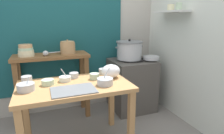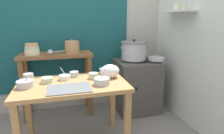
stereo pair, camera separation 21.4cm
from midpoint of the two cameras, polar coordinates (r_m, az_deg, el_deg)
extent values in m
cube|color=#B2ADA3|center=(2.89, -13.39, 12.93)|extent=(4.40, 0.10, 2.60)
cube|color=#195156|center=(2.80, -18.48, 13.59)|extent=(1.90, 0.02, 2.10)
cube|color=silver|center=(2.60, 20.41, 12.32)|extent=(0.10, 3.20, 2.60)
cube|color=silver|center=(2.66, 15.24, 15.97)|extent=(0.20, 0.56, 0.02)
cylinder|color=#B7D1AD|center=(2.55, 17.34, 17.21)|extent=(0.07, 0.07, 0.09)
cylinder|color=beige|center=(2.67, 15.20, 17.10)|extent=(0.09, 0.09, 0.08)
cube|color=#B27F4C|center=(1.95, -14.39, -5.69)|extent=(1.10, 0.66, 0.04)
cube|color=#B27F4C|center=(1.97, 2.60, -16.58)|extent=(0.06, 0.06, 0.68)
cube|color=#B27F4C|center=(2.36, -27.14, -12.78)|extent=(0.06, 0.06, 0.68)
cube|color=#B27F4C|center=(2.43, -2.76, -10.24)|extent=(0.06, 0.06, 0.68)
cube|color=brown|center=(2.63, -20.25, 3.12)|extent=(0.96, 0.40, 0.04)
cube|color=brown|center=(2.64, -28.74, -7.96)|extent=(0.06, 0.06, 0.86)
cube|color=brown|center=(2.65, -9.95, -6.27)|extent=(0.06, 0.06, 0.86)
cube|color=brown|center=(2.92, -28.03, -5.82)|extent=(0.06, 0.06, 0.86)
cube|color=brown|center=(2.93, -11.11, -4.31)|extent=(0.06, 0.06, 0.86)
cube|color=#4C4742|center=(2.88, 3.81, -5.39)|extent=(0.60, 0.60, 0.76)
cylinder|color=black|center=(2.78, 3.95, 2.21)|extent=(0.36, 0.36, 0.02)
cylinder|color=black|center=(2.55, 4.26, -6.39)|extent=(0.04, 0.02, 0.04)
cylinder|color=#B7BABF|center=(2.75, 3.06, 4.89)|extent=(0.36, 0.36, 0.24)
cylinder|color=slate|center=(2.74, 3.10, 7.60)|extent=(0.38, 0.38, 0.02)
sphere|color=black|center=(2.73, 3.11, 8.18)|extent=(0.04, 0.04, 0.04)
cube|color=slate|center=(2.67, -0.82, 5.93)|extent=(0.04, 0.02, 0.02)
cube|color=slate|center=(2.83, 6.76, 6.31)|extent=(0.04, 0.02, 0.02)
cylinder|color=tan|center=(2.63, -15.61, 5.52)|extent=(0.20, 0.20, 0.15)
cylinder|color=tan|center=(2.62, -15.73, 7.31)|extent=(0.18, 0.18, 0.02)
sphere|color=tan|center=(2.62, -15.77, 7.78)|extent=(0.02, 0.02, 0.02)
cylinder|color=beige|center=(2.64, -26.77, 3.35)|extent=(0.20, 0.20, 0.04)
cylinder|color=beige|center=(2.64, -26.86, 4.14)|extent=(0.19, 0.19, 0.04)
cylinder|color=#B7D1AD|center=(2.63, -26.94, 4.91)|extent=(0.17, 0.17, 0.03)
cylinder|color=tan|center=(2.63, -27.03, 5.70)|extent=(0.16, 0.16, 0.04)
sphere|color=#B7BABF|center=(2.54, -21.87, 3.87)|extent=(0.07, 0.07, 0.07)
cylinder|color=#B7BABF|center=(2.59, -18.93, 4.30)|extent=(0.20, 0.08, 0.01)
cube|color=slate|center=(1.78, -15.08, -6.85)|extent=(0.40, 0.28, 0.01)
ellipsoid|color=white|center=(2.06, -3.36, -1.32)|extent=(0.21, 0.17, 0.15)
cylinder|color=#B7BABF|center=(2.77, 9.69, 2.76)|extent=(0.23, 0.23, 0.05)
cylinder|color=#B7D1AD|center=(2.05, -8.36, -2.85)|extent=(0.10, 0.10, 0.06)
cylinder|color=maroon|center=(2.04, -8.39, -2.17)|extent=(0.09, 0.09, 0.01)
cylinder|color=silver|center=(2.06, -17.02, -3.50)|extent=(0.12, 0.12, 0.05)
cylinder|color=maroon|center=(2.05, -17.06, -3.01)|extent=(0.10, 0.10, 0.01)
cylinder|color=#B7BABF|center=(2.03, -17.01, -2.32)|extent=(0.09, 0.02, 0.14)
cylinder|color=#B7D1AD|center=(2.00, -21.91, -4.36)|extent=(0.12, 0.12, 0.05)
cylinder|color=#337238|center=(1.99, -21.97, -3.78)|extent=(0.10, 0.10, 0.01)
cylinder|color=#B7BABF|center=(2.15, -27.18, -3.41)|extent=(0.10, 0.10, 0.07)
cylinder|color=#337238|center=(2.15, -27.26, -2.71)|extent=(0.09, 0.09, 0.01)
cylinder|color=#B7BABF|center=(2.14, -14.35, -2.49)|extent=(0.10, 0.10, 0.06)
cylinder|color=brown|center=(2.13, -14.39, -1.90)|extent=(0.09, 0.09, 0.01)
cylinder|color=#B7BABF|center=(1.86, -5.45, -4.48)|extent=(0.16, 0.16, 0.07)
cylinder|color=#337238|center=(1.85, -5.47, -3.68)|extent=(0.14, 0.14, 0.01)
cylinder|color=#B7BABF|center=(1.86, -5.38, -2.74)|extent=(0.09, 0.05, 0.17)
cylinder|color=#B7BABF|center=(2.24, -5.26, -1.31)|extent=(0.12, 0.12, 0.06)
cylinder|color=#337238|center=(2.23, -5.28, -0.70)|extent=(0.10, 0.10, 0.01)
cylinder|color=#B7BABF|center=(1.92, -27.72, -5.52)|extent=(0.15, 0.15, 0.07)
cylinder|color=brown|center=(1.91, -27.81, -4.73)|extent=(0.13, 0.13, 0.01)
cylinder|color=#B7BABF|center=(1.92, -27.41, -4.43)|extent=(0.06, 0.06, 0.13)
camera|label=1|loc=(0.11, -92.86, -0.73)|focal=30.04mm
camera|label=2|loc=(0.11, 87.14, 0.73)|focal=30.04mm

